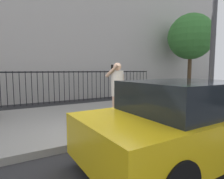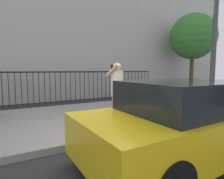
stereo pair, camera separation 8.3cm
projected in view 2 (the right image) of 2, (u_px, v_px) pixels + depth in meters
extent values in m
plane|color=#28282B|center=(110.00, 143.00, 4.32)|extent=(60.00, 60.00, 0.00)
cube|color=gray|center=(78.00, 118.00, 6.23)|extent=(28.00, 4.40, 0.15)
cube|color=#BCB7B2|center=(41.00, 18.00, 11.23)|extent=(28.00, 4.00, 9.46)
cube|color=black|center=(52.00, 72.00, 9.29)|extent=(12.00, 0.04, 0.06)
cylinder|color=black|center=(2.00, 89.00, 8.32)|extent=(0.03, 0.03, 1.60)
cylinder|color=black|center=(9.00, 89.00, 8.44)|extent=(0.03, 0.03, 1.60)
cylinder|color=black|center=(15.00, 89.00, 8.56)|extent=(0.03, 0.03, 1.60)
cylinder|color=black|center=(21.00, 89.00, 8.69)|extent=(0.03, 0.03, 1.60)
cylinder|color=black|center=(27.00, 88.00, 8.81)|extent=(0.03, 0.03, 1.60)
cylinder|color=black|center=(33.00, 88.00, 8.94)|extent=(0.03, 0.03, 1.60)
cylinder|color=black|center=(39.00, 88.00, 9.06)|extent=(0.03, 0.03, 1.60)
cylinder|color=black|center=(45.00, 88.00, 9.18)|extent=(0.03, 0.03, 1.60)
cylinder|color=black|center=(50.00, 87.00, 9.31)|extent=(0.03, 0.03, 1.60)
cylinder|color=black|center=(55.00, 87.00, 9.43)|extent=(0.03, 0.03, 1.60)
cylinder|color=black|center=(61.00, 87.00, 9.55)|extent=(0.03, 0.03, 1.60)
cylinder|color=black|center=(66.00, 87.00, 9.68)|extent=(0.03, 0.03, 1.60)
cylinder|color=black|center=(71.00, 87.00, 9.80)|extent=(0.03, 0.03, 1.60)
cylinder|color=black|center=(75.00, 86.00, 9.93)|extent=(0.03, 0.03, 1.60)
cylinder|color=black|center=(80.00, 86.00, 10.05)|extent=(0.03, 0.03, 1.60)
cylinder|color=black|center=(85.00, 86.00, 10.17)|extent=(0.03, 0.03, 1.60)
cylinder|color=black|center=(89.00, 86.00, 10.30)|extent=(0.03, 0.03, 1.60)
cylinder|color=black|center=(93.00, 86.00, 10.42)|extent=(0.03, 0.03, 1.60)
cylinder|color=black|center=(98.00, 85.00, 10.54)|extent=(0.03, 0.03, 1.60)
cylinder|color=black|center=(102.00, 85.00, 10.67)|extent=(0.03, 0.03, 1.60)
cylinder|color=black|center=(106.00, 85.00, 10.79)|extent=(0.03, 0.03, 1.60)
cylinder|color=black|center=(110.00, 85.00, 10.92)|extent=(0.03, 0.03, 1.60)
cylinder|color=black|center=(114.00, 85.00, 11.04)|extent=(0.03, 0.03, 1.60)
cylinder|color=black|center=(117.00, 84.00, 11.16)|extent=(0.03, 0.03, 1.60)
cylinder|color=black|center=(121.00, 84.00, 11.29)|extent=(0.03, 0.03, 1.60)
cylinder|color=black|center=(125.00, 84.00, 11.41)|extent=(0.03, 0.03, 1.60)
cylinder|color=black|center=(128.00, 84.00, 11.53)|extent=(0.03, 0.03, 1.60)
cylinder|color=black|center=(132.00, 84.00, 11.66)|extent=(0.03, 0.03, 1.60)
cylinder|color=black|center=(135.00, 84.00, 11.78)|extent=(0.03, 0.03, 1.60)
cylinder|color=black|center=(138.00, 84.00, 11.91)|extent=(0.03, 0.03, 1.60)
cylinder|color=black|center=(142.00, 83.00, 12.03)|extent=(0.03, 0.03, 1.60)
cylinder|color=black|center=(145.00, 83.00, 12.15)|extent=(0.03, 0.03, 1.60)
cylinder|color=black|center=(148.00, 83.00, 12.28)|extent=(0.03, 0.03, 1.60)
cube|color=yellow|center=(189.00, 128.00, 3.57)|extent=(4.23, 1.88, 0.70)
cube|color=black|center=(183.00, 96.00, 3.40)|extent=(2.03, 1.64, 0.55)
cylinder|color=black|center=(196.00, 121.00, 4.97)|extent=(0.64, 0.23, 0.64)
cylinder|color=black|center=(105.00, 140.00, 3.62)|extent=(0.64, 0.23, 0.64)
cylinder|color=tan|center=(115.00, 110.00, 5.33)|extent=(0.15, 0.15, 0.77)
cylinder|color=tan|center=(120.00, 109.00, 5.47)|extent=(0.15, 0.15, 0.77)
cylinder|color=silver|center=(117.00, 83.00, 5.32)|extent=(0.41, 0.41, 0.71)
sphere|color=tan|center=(117.00, 67.00, 5.28)|extent=(0.22, 0.22, 0.22)
cylinder|color=tan|center=(112.00, 71.00, 5.15)|extent=(0.21, 0.50, 0.38)
cylinder|color=tan|center=(122.00, 84.00, 5.46)|extent=(0.09, 0.09, 0.54)
cube|color=black|center=(112.00, 67.00, 5.22)|extent=(0.07, 0.03, 0.15)
cube|color=brown|center=(124.00, 87.00, 5.51)|extent=(0.31, 0.23, 0.34)
cylinder|color=#47474C|center=(214.00, 42.00, 6.19)|extent=(0.16, 0.16, 4.80)
cylinder|color=#4C3823|center=(191.00, 72.00, 12.53)|extent=(0.25, 0.25, 3.00)
sphere|color=#387A33|center=(193.00, 36.00, 12.30)|extent=(2.93, 2.93, 2.93)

